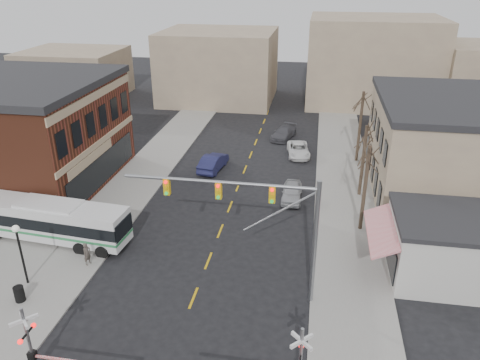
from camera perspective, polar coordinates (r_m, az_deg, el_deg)
name	(u,v)px	position (r m, az deg, el deg)	size (l,w,h in m)	color
ground	(185,320)	(27.98, -6.78, -16.64)	(160.00, 160.00, 0.00)	black
sidewalk_west	(146,171)	(46.87, -11.34, 1.14)	(5.00, 60.00, 0.12)	gray
sidewalk_east	(343,184)	(44.13, 12.46, -0.50)	(5.00, 60.00, 0.12)	gray
awning_shop	(457,247)	(32.90, 24.92, -7.46)	(9.74, 6.20, 4.30)	beige
tree_east_a	(365,188)	(35.54, 14.97, -1.00)	(0.28, 0.28, 6.75)	#382B21
tree_east_b	(363,161)	(41.15, 14.76, 2.26)	(0.28, 0.28, 6.30)	#382B21
tree_east_c	(360,127)	(48.52, 14.40, 6.28)	(0.28, 0.28, 7.20)	#382B21
transit_bus	(52,220)	(36.47, -21.96, -4.57)	(11.63, 3.51, 2.95)	silver
traffic_signal_mast	(263,213)	(26.26, 2.81, -4.02)	(11.09, 0.30, 8.00)	gray
rr_crossing_west	(37,343)	(25.58, -23.49, -17.77)	(5.60, 1.36, 4.00)	gray
street_lamp	(19,242)	(31.62, -25.37, -6.87)	(0.44, 0.44, 4.17)	black
trash_bin	(19,294)	(31.51, -25.31, -12.43)	(0.60, 0.60, 0.98)	black
car_a	(292,192)	(40.40, 6.35, -1.45)	(1.66, 4.13, 1.41)	#9E9FA2
car_b	(213,162)	(46.09, -3.29, 2.18)	(1.68, 4.82, 1.59)	#1C1E47
car_c	(298,150)	(49.97, 7.13, 3.68)	(2.16, 4.68, 1.30)	white
car_d	(284,133)	(54.95, 5.35, 5.75)	(1.89, 4.65, 1.35)	#48474D
pedestrian_near	(87,254)	(33.12, -18.15, -8.55)	(0.59, 0.39, 1.61)	#4D443E
pedestrian_far	(62,222)	(37.33, -20.84, -4.78)	(0.91, 0.71, 1.87)	#2E3851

